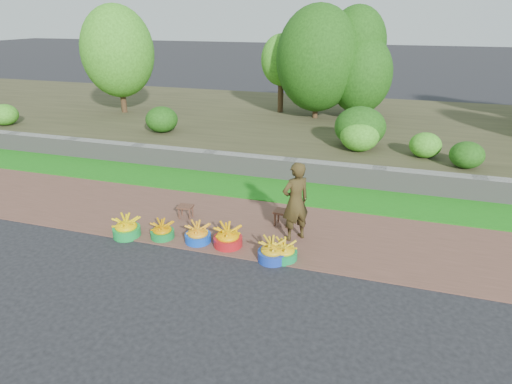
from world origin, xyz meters
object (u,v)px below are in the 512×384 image
(basin_b, at_px, (162,231))
(stool_right, at_px, (283,214))
(basin_f, at_px, (284,252))
(stool_left, at_px, (186,208))
(basin_d, at_px, (228,238))
(vendor_woman, at_px, (295,202))
(basin_a, at_px, (126,228))
(basin_e, at_px, (272,252))
(basin_c, at_px, (198,235))

(basin_b, bearing_deg, stool_right, 29.46)
(basin_f, height_order, stool_right, basin_f)
(stool_left, bearing_deg, basin_d, -33.40)
(stool_right, height_order, vendor_woman, vendor_woman)
(basin_f, bearing_deg, basin_a, -178.68)
(basin_f, height_order, vendor_woman, vendor_woman)
(basin_b, relative_size, basin_e, 0.89)
(vendor_woman, bearing_deg, basin_e, 33.37)
(stool_right, bearing_deg, basin_f, -75.24)
(basin_a, distance_m, basin_c, 1.43)
(basin_e, relative_size, stool_left, 1.55)
(basin_a, relative_size, stool_right, 1.33)
(stool_left, bearing_deg, basin_a, -125.71)
(basin_b, bearing_deg, vendor_woman, 16.33)
(basin_b, xyz_separation_m, stool_left, (0.05, 0.91, 0.09))
(basin_f, bearing_deg, basin_b, 178.55)
(basin_c, height_order, stool_right, basin_c)
(basin_d, relative_size, stool_right, 1.36)
(basin_e, height_order, vendor_woman, vendor_woman)
(basin_b, distance_m, stool_right, 2.41)
(basin_b, bearing_deg, basin_a, -169.26)
(basin_a, xyz_separation_m, basin_f, (3.12, 0.07, -0.02))
(basin_b, xyz_separation_m, basin_d, (1.31, 0.08, 0.03))
(stool_right, bearing_deg, basin_d, -125.42)
(basin_f, bearing_deg, basin_d, 172.51)
(basin_b, height_order, basin_f, basin_f)
(basin_c, height_order, stool_left, basin_c)
(stool_right, bearing_deg, basin_b, -150.54)
(basin_c, bearing_deg, basin_e, -7.64)
(basin_f, xyz_separation_m, stool_right, (-0.33, 1.24, 0.12))
(basin_a, xyz_separation_m, basin_e, (2.93, -0.01, -0.01))
(stool_left, bearing_deg, basin_b, -93.29)
(basin_e, distance_m, stool_left, 2.42)
(basin_d, relative_size, vendor_woman, 0.35)
(basin_a, distance_m, stool_left, 1.29)
(basin_a, xyz_separation_m, stool_right, (2.79, 1.31, 0.10))
(basin_c, height_order, basin_f, basin_c)
(basin_e, bearing_deg, vendor_woman, 76.70)
(basin_d, height_order, basin_f, basin_d)
(basin_d, bearing_deg, basin_b, -176.32)
(stool_left, xyz_separation_m, stool_right, (2.04, 0.27, 0.04))
(basin_e, bearing_deg, basin_c, 172.36)
(basin_e, xyz_separation_m, stool_left, (-2.17, 1.06, 0.07))
(basin_c, relative_size, basin_e, 0.96)
(basin_b, xyz_separation_m, vendor_woman, (2.43, 0.71, 0.64))
(basin_e, relative_size, basin_f, 1.10)
(basin_c, relative_size, basin_d, 0.91)
(basin_f, bearing_deg, stool_right, 104.76)
(stool_right, bearing_deg, vendor_woman, -54.45)
(basin_e, bearing_deg, stool_right, 95.74)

